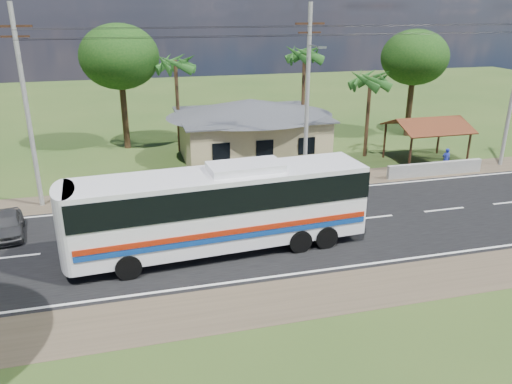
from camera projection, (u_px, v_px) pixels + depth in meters
ground at (292, 227)px, 25.92m from camera, size 120.00×120.00×0.00m
road at (292, 226)px, 25.91m from camera, size 120.00×16.00×0.03m
house at (250, 123)px, 37.01m from camera, size 12.40×10.00×5.00m
waiting_shed at (428, 125)px, 35.73m from camera, size 5.20×4.48×3.35m
concrete_barrier at (435, 169)px, 33.66m from camera, size 7.00×0.30×0.90m
utility_poles at (302, 93)px, 30.41m from camera, size 32.80×2.22×11.00m
palm_near at (370, 80)px, 36.13m from camera, size 2.80×2.80×6.70m
palm_mid at (305, 55)px, 38.88m from camera, size 2.80×2.80×8.20m
palm_far at (175, 64)px, 37.14m from camera, size 2.80×2.80×7.70m
tree_behind_house at (119, 57)px, 37.86m from camera, size 6.00×6.00×9.61m
tree_behind_shed at (415, 58)px, 41.86m from camera, size 5.60×5.60×9.02m
coach_bus at (222, 203)px, 22.60m from camera, size 13.54×3.73×4.16m
motorcycle at (356, 177)px, 32.02m from camera, size 1.75×1.16×0.87m
person at (446, 159)px, 34.58m from camera, size 0.63×0.46×1.58m
small_car at (8, 224)px, 24.74m from camera, size 1.90×3.64×1.18m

